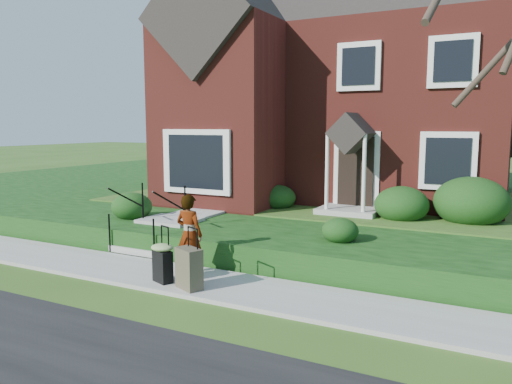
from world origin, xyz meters
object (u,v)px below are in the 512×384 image
Objects in this scene: suitcase_black at (162,260)px; suitcase_olive at (189,268)px; front_steps at (159,230)px; woman at (189,234)px.

suitcase_black is 0.67m from suitcase_olive.
front_steps is 1.89× the size of suitcase_black.
suitcase_black is at bearing -163.34° from suitcase_olive.
front_steps is 3.42m from suitcase_olive.
front_steps is at bearing 161.31° from suitcase_olive.
woman is at bearing 98.44° from suitcase_black.
suitcase_olive is at bearing 125.90° from woman.
woman is (2.00, -1.57, 0.41)m from front_steps.
woman is at bearing 148.24° from suitcase_olive.
woman is 1.43× the size of suitcase_olive.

